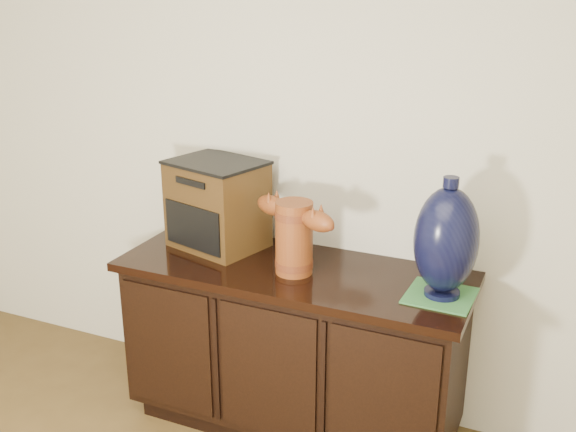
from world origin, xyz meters
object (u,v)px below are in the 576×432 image
at_px(sideboard, 293,346).
at_px(lamp_base, 446,241).
at_px(tv_radio, 217,204).
at_px(terracotta_vessel, 294,233).
at_px(spray_can, 282,233).

distance_m(sideboard, lamp_base, 0.85).
bearing_deg(lamp_base, tv_radio, 173.64).
bearing_deg(tv_radio, sideboard, 2.70).
distance_m(tv_radio, lamp_base, 1.02).
relative_size(terracotta_vessel, tv_radio, 0.92).
bearing_deg(terracotta_vessel, sideboard, 138.74).
bearing_deg(sideboard, terracotta_vessel, -64.05).
distance_m(tv_radio, spray_can, 0.31).
height_order(terracotta_vessel, lamp_base, lamp_base).
bearing_deg(lamp_base, spray_can, 166.40).
bearing_deg(terracotta_vessel, spray_can, 148.59).
height_order(sideboard, lamp_base, lamp_base).
bearing_deg(sideboard, lamp_base, -2.05).
xyz_separation_m(sideboard, tv_radio, (-0.40, 0.09, 0.56)).
height_order(terracotta_vessel, tv_radio, tv_radio).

